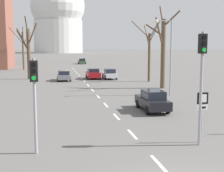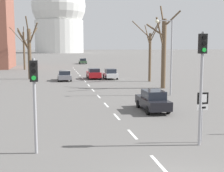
% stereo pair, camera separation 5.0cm
% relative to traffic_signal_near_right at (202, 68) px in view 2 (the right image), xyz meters
% --- Properties ---
extents(lane_stripe_0, '(0.16, 2.00, 0.01)m').
position_rel_traffic_signal_near_right_xyz_m(lane_stripe_0, '(-2.84, -2.01, -3.92)').
color(lane_stripe_0, silver).
rests_on(lane_stripe_0, ground_plane).
extents(lane_stripe_1, '(0.16, 2.00, 0.01)m').
position_rel_traffic_signal_near_right_xyz_m(lane_stripe_1, '(-2.84, 2.49, -3.92)').
color(lane_stripe_1, silver).
rests_on(lane_stripe_1, ground_plane).
extents(lane_stripe_2, '(0.16, 2.00, 0.01)m').
position_rel_traffic_signal_near_right_xyz_m(lane_stripe_2, '(-2.84, 6.99, -3.92)').
color(lane_stripe_2, silver).
rests_on(lane_stripe_2, ground_plane).
extents(lane_stripe_3, '(0.16, 2.00, 0.01)m').
position_rel_traffic_signal_near_right_xyz_m(lane_stripe_3, '(-2.84, 11.49, -3.92)').
color(lane_stripe_3, silver).
rests_on(lane_stripe_3, ground_plane).
extents(lane_stripe_4, '(0.16, 2.00, 0.01)m').
position_rel_traffic_signal_near_right_xyz_m(lane_stripe_4, '(-2.84, 15.99, -3.92)').
color(lane_stripe_4, silver).
rests_on(lane_stripe_4, ground_plane).
extents(lane_stripe_5, '(0.16, 2.00, 0.01)m').
position_rel_traffic_signal_near_right_xyz_m(lane_stripe_5, '(-2.84, 20.49, -3.92)').
color(lane_stripe_5, silver).
rests_on(lane_stripe_5, ground_plane).
extents(lane_stripe_6, '(0.16, 2.00, 0.01)m').
position_rel_traffic_signal_near_right_xyz_m(lane_stripe_6, '(-2.84, 24.99, -3.92)').
color(lane_stripe_6, silver).
rests_on(lane_stripe_6, ground_plane).
extents(lane_stripe_7, '(0.16, 2.00, 0.01)m').
position_rel_traffic_signal_near_right_xyz_m(lane_stripe_7, '(-2.84, 29.49, -3.92)').
color(lane_stripe_7, silver).
rests_on(lane_stripe_7, ground_plane).
extents(lane_stripe_8, '(0.16, 2.00, 0.01)m').
position_rel_traffic_signal_near_right_xyz_m(lane_stripe_8, '(-2.84, 33.99, -3.92)').
color(lane_stripe_8, silver).
rests_on(lane_stripe_8, ground_plane).
extents(lane_stripe_9, '(0.16, 2.00, 0.01)m').
position_rel_traffic_signal_near_right_xyz_m(lane_stripe_9, '(-2.84, 38.49, -3.92)').
color(lane_stripe_9, silver).
rests_on(lane_stripe_9, ground_plane).
extents(lane_stripe_10, '(0.16, 2.00, 0.01)m').
position_rel_traffic_signal_near_right_xyz_m(lane_stripe_10, '(-2.84, 42.99, -3.92)').
color(lane_stripe_10, silver).
rests_on(lane_stripe_10, ground_plane).
extents(lane_stripe_11, '(0.16, 2.00, 0.01)m').
position_rel_traffic_signal_near_right_xyz_m(lane_stripe_11, '(-2.84, 47.49, -3.92)').
color(lane_stripe_11, silver).
rests_on(lane_stripe_11, ground_plane).
extents(lane_stripe_12, '(0.16, 2.00, 0.01)m').
position_rel_traffic_signal_near_right_xyz_m(lane_stripe_12, '(-2.84, 51.99, -3.92)').
color(lane_stripe_12, silver).
rests_on(lane_stripe_12, ground_plane).
extents(lane_stripe_13, '(0.16, 2.00, 0.01)m').
position_rel_traffic_signal_near_right_xyz_m(lane_stripe_13, '(-2.84, 56.49, -3.92)').
color(lane_stripe_13, silver).
rests_on(lane_stripe_13, ground_plane).
extents(traffic_signal_near_right, '(0.36, 0.34, 5.67)m').
position_rel_traffic_signal_near_right_xyz_m(traffic_signal_near_right, '(0.00, 0.00, 0.00)').
color(traffic_signal_near_right, '#9E9EA3').
rests_on(traffic_signal_near_right, ground_plane).
extents(traffic_signal_near_left, '(0.36, 0.34, 4.44)m').
position_rel_traffic_signal_near_right_xyz_m(traffic_signal_near_left, '(-8.04, 0.27, -0.82)').
color(traffic_signal_near_left, '#9E9EA3').
rests_on(traffic_signal_near_left, ground_plane).
extents(route_sign_post, '(0.60, 0.08, 2.68)m').
position_rel_traffic_signal_near_right_xyz_m(route_sign_post, '(0.31, 0.39, -2.09)').
color(route_sign_post, '#9E9EA3').
rests_on(route_sign_post, ground_plane).
extents(street_lamp_right, '(1.83, 0.36, 7.54)m').
position_rel_traffic_signal_near_right_xyz_m(street_lamp_right, '(4.10, 15.45, 0.73)').
color(street_lamp_right, '#9E9EA3').
rests_on(street_lamp_right, ground_plane).
extents(sedan_near_left, '(1.82, 4.08, 1.55)m').
position_rel_traffic_signal_near_right_xyz_m(sedan_near_left, '(1.22, 32.01, -3.14)').
color(sedan_near_left, silver).
rests_on(sedan_near_left, ground_plane).
extents(sedan_near_right, '(1.98, 4.25, 1.56)m').
position_rel_traffic_signal_near_right_xyz_m(sedan_near_right, '(0.76, 72.55, -3.15)').
color(sedan_near_right, '#2D4C33').
rests_on(sedan_near_right, ground_plane).
extents(sedan_mid_centre, '(1.95, 4.10, 1.60)m').
position_rel_traffic_signal_near_right_xyz_m(sedan_mid_centre, '(-1.22, 32.65, -3.12)').
color(sedan_mid_centre, maroon).
rests_on(sedan_mid_centre, ground_plane).
extents(sedan_far_left, '(1.90, 4.10, 1.45)m').
position_rel_traffic_signal_near_right_xyz_m(sedan_far_left, '(-5.68, 30.95, -3.19)').
color(sedan_far_left, slate).
rests_on(sedan_far_left, ground_plane).
extents(sedan_far_right, '(1.77, 4.20, 1.62)m').
position_rel_traffic_signal_near_right_xyz_m(sedan_far_right, '(0.30, 8.48, -3.12)').
color(sedan_far_right, black).
rests_on(sedan_far_right, ground_plane).
extents(bare_tree_left_near, '(4.28, 4.23, 8.83)m').
position_rel_traffic_signal_near_right_xyz_m(bare_tree_left_near, '(-13.23, 53.40, 0.47)').
color(bare_tree_left_near, brown).
rests_on(bare_tree_left_near, ground_plane).
extents(bare_tree_right_near, '(3.81, 3.95, 9.75)m').
position_rel_traffic_signal_near_right_xyz_m(bare_tree_right_near, '(5.50, 20.71, 0.63)').
color(bare_tree_right_near, brown).
rests_on(bare_tree_right_near, ground_plane).
extents(bare_tree_left_far, '(3.03, 3.42, 9.26)m').
position_rel_traffic_signal_near_right_xyz_m(bare_tree_left_far, '(-10.71, 34.08, 0.42)').
color(bare_tree_left_far, brown).
rests_on(bare_tree_left_far, ground_plane).
extents(bare_tree_right_far, '(3.61, 2.97, 8.45)m').
position_rel_traffic_signal_near_right_xyz_m(bare_tree_right_far, '(6.04, 27.76, 0.14)').
color(bare_tree_right_far, brown).
rests_on(bare_tree_right_far, ground_plane).
extents(capitol_dome, '(37.80, 37.80, 53.40)m').
position_rel_traffic_signal_near_right_xyz_m(capitol_dome, '(-2.84, 213.03, 22.08)').
color(capitol_dome, silver).
rests_on(capitol_dome, ground_plane).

